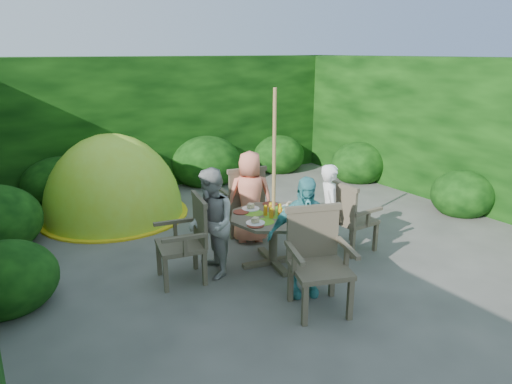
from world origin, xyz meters
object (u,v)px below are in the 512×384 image
garden_chair_left (187,239)px  garden_chair_back (243,199)px  garden_chair_right (349,216)px  dome_tent (116,215)px  patio_table (274,223)px  garden_chair_front (317,258)px  child_right (329,210)px  child_back (250,197)px  child_left (211,224)px  parasol_pole (274,181)px  child_front (304,237)px

garden_chair_left → garden_chair_back: bearing=135.5°
garden_chair_right → garden_chair_left: size_ratio=0.97×
garden_chair_back → dome_tent: 2.32m
patio_table → garden_chair_front: bearing=-100.3°
child_right → child_back: 1.13m
garden_chair_front → garden_chair_back: bearing=99.2°
garden_chair_front → child_left: size_ratio=0.78×
patio_table → child_left: child_left is taller
parasol_pole → child_right: size_ratio=1.79×
garden_chair_back → patio_table: bearing=88.6°
patio_table → parasol_pole: size_ratio=0.60×
child_right → child_front: size_ratio=0.91×
garden_chair_left → child_front: bearing=54.5°
garden_chair_right → child_front: bearing=113.2°
patio_table → garden_chair_right: size_ratio=1.41×
garden_chair_right → garden_chair_back: (-0.87, 1.30, 0.03)m
garden_chair_right → child_left: 1.91m
garden_chair_left → dome_tent: (-0.10, 2.65, -0.52)m
dome_tent → garden_chair_right: bearing=-53.5°
parasol_pole → child_front: parasol_pole is taller
garden_chair_left → child_left: 0.33m
garden_chair_front → garden_chair_left: bearing=144.4°
child_back → patio_table: bearing=106.8°
garden_chair_right → child_left: bearing=77.2°
garden_chair_right → garden_chair_left: garden_chair_left is taller
patio_table → child_left: bearing=169.2°
garden_chair_front → child_front: 0.32m
garden_chair_left → garden_chair_back: size_ratio=0.97×
garden_chair_right → dome_tent: size_ratio=0.34×
garden_chair_right → parasol_pole: bearing=76.9°
garden_chair_front → child_back: child_back is taller
patio_table → parasol_pole: bearing=-178.0°
child_right → child_back: bearing=61.6°
garden_chair_front → child_front: child_front is taller
child_left → parasol_pole: bearing=91.1°
garden_chair_front → patio_table: bearing=99.4°
child_back → child_right: bearing=151.5°
child_right → dome_tent: 3.64m
parasol_pole → garden_chair_front: (-0.19, -1.07, -0.55)m
parasol_pole → child_left: bearing=169.2°
patio_table → child_left: 0.81m
patio_table → child_back: child_back is taller
parasol_pole → garden_chair_front: parasol_pole is taller
child_back → garden_chair_back: bearing=-73.9°
parasol_pole → dome_tent: size_ratio=0.81×
parasol_pole → garden_chair_left: parasol_pole is taller
dome_tent → child_back: bearing=-57.1°
child_front → dome_tent: (-1.03, 3.64, -0.68)m
parasol_pole → child_front: (-0.15, -0.79, -0.42)m
garden_chair_front → child_right: size_ratio=0.84×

